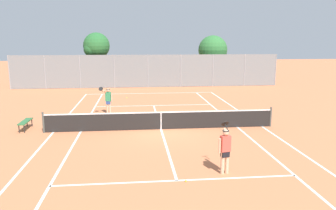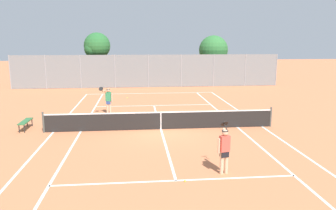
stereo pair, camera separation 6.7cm
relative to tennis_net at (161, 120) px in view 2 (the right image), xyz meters
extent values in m
plane|color=#C67047|center=(0.00, 0.00, -0.51)|extent=(120.00, 120.00, 0.00)
cube|color=silver|center=(0.00, 11.90, -0.51)|extent=(11.00, 0.10, 0.01)
cube|color=silver|center=(-5.50, 0.00, -0.51)|extent=(0.10, 23.80, 0.01)
cube|color=silver|center=(5.50, 0.00, -0.51)|extent=(0.10, 23.80, 0.01)
cube|color=silver|center=(-4.13, 0.00, -0.51)|extent=(0.10, 23.80, 0.01)
cube|color=silver|center=(4.13, 0.00, -0.51)|extent=(0.10, 23.80, 0.01)
cube|color=silver|center=(0.00, -6.40, -0.51)|extent=(8.26, 0.10, 0.01)
cube|color=silver|center=(0.00, 6.40, -0.51)|extent=(8.26, 0.10, 0.01)
cube|color=silver|center=(0.00, 0.00, -0.51)|extent=(0.10, 12.80, 0.01)
cylinder|color=#474C47|center=(-5.95, 0.00, 0.03)|extent=(0.10, 0.10, 1.07)
cylinder|color=#474C47|center=(5.95, 0.00, 0.03)|extent=(0.10, 0.10, 1.07)
cube|color=black|center=(0.00, 0.00, -0.04)|extent=(11.90, 0.02, 0.89)
cube|color=white|center=(0.00, 0.00, 0.41)|extent=(11.90, 0.03, 0.06)
cube|color=white|center=(0.00, 0.00, -0.06)|extent=(0.05, 0.03, 0.89)
cylinder|color=#D8A884|center=(1.66, -6.00, -0.10)|extent=(0.13, 0.13, 0.82)
cylinder|color=#D8A884|center=(1.83, -5.95, -0.10)|extent=(0.13, 0.13, 0.82)
cube|color=black|center=(1.74, -5.97, 0.23)|extent=(0.32, 0.24, 0.24)
cube|color=#D84C3F|center=(1.74, -5.97, 0.59)|extent=(0.38, 0.28, 0.56)
sphere|color=#D8A884|center=(1.74, -5.97, 0.98)|extent=(0.22, 0.22, 0.22)
cylinder|color=black|center=(1.74, -5.97, 1.05)|extent=(0.23, 0.23, 0.02)
cylinder|color=#D8A884|center=(1.53, -6.03, 0.53)|extent=(0.08, 0.08, 0.52)
cylinder|color=#D8A884|center=(1.84, -5.81, 0.88)|extent=(0.19, 0.46, 0.35)
cylinder|color=black|center=(1.90, -5.52, 1.04)|extent=(0.09, 0.25, 0.22)
cylinder|color=black|center=(1.87, -5.41, 1.15)|extent=(0.32, 0.26, 0.23)
cylinder|color=#D8A884|center=(-2.92, 4.09, -0.10)|extent=(0.13, 0.13, 0.82)
cylinder|color=#D8A884|center=(-3.09, 4.14, -0.10)|extent=(0.13, 0.13, 0.82)
cube|color=#334C8C|center=(-3.00, 4.11, 0.23)|extent=(0.32, 0.26, 0.24)
cube|color=#338C59|center=(-3.00, 4.11, 0.59)|extent=(0.38, 0.29, 0.56)
sphere|color=#D8A884|center=(-3.00, 4.11, 0.98)|extent=(0.22, 0.22, 0.22)
cylinder|color=black|center=(-3.00, 4.11, 1.05)|extent=(0.23, 0.23, 0.02)
cylinder|color=#D8A884|center=(-2.79, 4.05, 0.53)|extent=(0.08, 0.08, 0.52)
cylinder|color=#D8A884|center=(-3.17, 4.02, 0.88)|extent=(0.21, 0.46, 0.35)
cylinder|color=black|center=(-3.37, 3.81, 1.04)|extent=(0.11, 0.25, 0.22)
cylinder|color=black|center=(-3.41, 3.69, 1.15)|extent=(0.33, 0.27, 0.23)
sphere|color=#D1DB33|center=(0.28, -6.53, -0.48)|extent=(0.07, 0.07, 0.07)
sphere|color=#D1DB33|center=(-1.98, 9.65, -0.48)|extent=(0.07, 0.07, 0.07)
cube|color=#2D6638|center=(-7.05, 0.71, -0.07)|extent=(0.36, 1.50, 0.05)
cylinder|color=#262626|center=(-6.92, 1.34, -0.30)|extent=(0.05, 0.05, 0.41)
cylinder|color=#262626|center=(-6.92, 0.07, -0.30)|extent=(0.05, 0.05, 0.41)
cylinder|color=#262626|center=(-7.18, 1.34, -0.30)|extent=(0.05, 0.05, 0.41)
cylinder|color=#262626|center=(-7.18, 0.07, -0.30)|extent=(0.05, 0.05, 0.41)
cylinder|color=gray|center=(-13.08, 15.69, 1.10)|extent=(0.08, 0.08, 3.22)
cylinder|color=gray|center=(-9.81, 15.69, 1.10)|extent=(0.08, 0.08, 3.22)
cylinder|color=gray|center=(-6.54, 15.69, 1.10)|extent=(0.08, 0.08, 3.22)
cylinder|color=gray|center=(-3.27, 15.69, 1.10)|extent=(0.08, 0.08, 3.22)
cylinder|color=gray|center=(0.00, 15.69, 1.10)|extent=(0.08, 0.08, 3.22)
cylinder|color=gray|center=(3.27, 15.69, 1.10)|extent=(0.08, 0.08, 3.22)
cylinder|color=gray|center=(6.54, 15.69, 1.10)|extent=(0.08, 0.08, 3.22)
cylinder|color=gray|center=(9.81, 15.69, 1.10)|extent=(0.08, 0.08, 3.22)
cylinder|color=gray|center=(13.08, 15.69, 1.10)|extent=(0.08, 0.08, 3.22)
cube|color=slate|center=(0.00, 15.69, 1.10)|extent=(26.17, 0.02, 3.18)
cylinder|color=brown|center=(-5.04, 17.28, 1.05)|extent=(0.22, 0.22, 3.12)
sphere|color=#26602D|center=(-5.04, 17.28, 3.53)|extent=(2.63, 2.63, 2.63)
sphere|color=#26602D|center=(-5.49, 16.89, 3.20)|extent=(1.56, 1.56, 1.56)
cylinder|color=brown|center=(7.17, 18.64, 0.72)|extent=(0.27, 0.27, 2.45)
sphere|color=#2D6B33|center=(7.17, 18.64, 3.03)|extent=(3.12, 3.12, 3.12)
sphere|color=#2D6B33|center=(6.93, 18.65, 2.65)|extent=(2.27, 2.27, 2.27)
camera|label=1|loc=(-1.35, -16.54, 4.11)|focal=35.00mm
camera|label=2|loc=(-1.28, -16.54, 4.11)|focal=35.00mm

